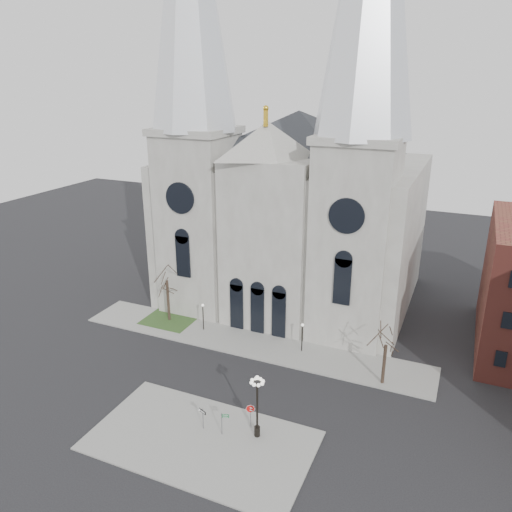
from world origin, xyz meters
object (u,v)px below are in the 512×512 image
at_px(stop_sign, 251,411).
at_px(street_name_sign, 223,422).
at_px(globe_lamp, 257,399).
at_px(one_way_sign, 203,415).

distance_m(stop_sign, street_name_sign, 2.50).
bearing_deg(globe_lamp, one_way_sign, -167.83).
distance_m(globe_lamp, street_name_sign, 3.67).
relative_size(globe_lamp, one_way_sign, 2.97).
bearing_deg(globe_lamp, stop_sign, 138.08).
xyz_separation_m(globe_lamp, street_name_sign, (-2.65, -0.96, -2.36)).
bearing_deg(one_way_sign, stop_sign, 49.70).
relative_size(one_way_sign, street_name_sign, 0.94).
bearing_deg(stop_sign, globe_lamp, -40.71).
xyz_separation_m(stop_sign, one_way_sign, (-3.50, -1.85, -0.21)).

